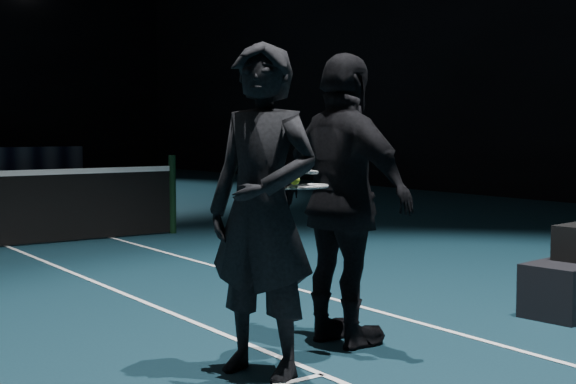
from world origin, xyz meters
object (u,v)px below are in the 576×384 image
at_px(player_a, 263,210).
at_px(racket_lower, 309,186).
at_px(tennis_balls, 289,177).
at_px(racket_upper, 299,171).
at_px(player_b, 345,200).

distance_m(player_a, racket_lower, 0.46).
bearing_deg(racket_lower, player_a, -180.00).
bearing_deg(racket_lower, tennis_balls, 178.53).
xyz_separation_m(player_a, tennis_balls, (0.24, 0.08, 0.18)).
bearing_deg(racket_upper, racket_lower, -42.66).
relative_size(player_b, racket_lower, 2.90).
height_order(player_b, tennis_balls, player_b).
relative_size(player_a, racket_upper, 2.90).
distance_m(player_b, racket_upper, 0.50).
height_order(racket_lower, racket_upper, racket_upper).
relative_size(racket_upper, tennis_balls, 5.67).
height_order(player_a, racket_lower, player_a).
relative_size(player_a, tennis_balls, 16.41).
bearing_deg(player_b, player_a, 100.10).
xyz_separation_m(player_a, player_b, (0.82, 0.24, 0.00)).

